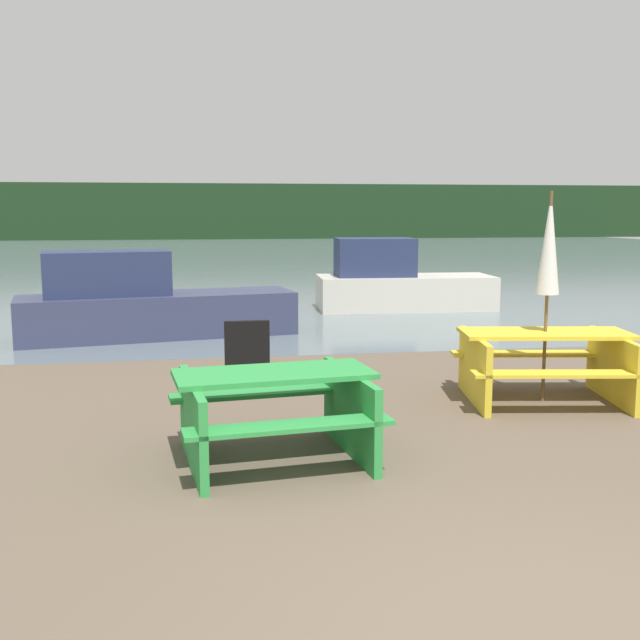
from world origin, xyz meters
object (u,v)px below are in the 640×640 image
at_px(boat, 147,305).
at_px(signboard, 247,351).
at_px(picnic_table_yellow, 544,359).
at_px(umbrella_white, 549,245).
at_px(picnic_table_green, 274,407).
at_px(boat_second, 397,283).

height_order(boat, signboard, boat).
height_order(picnic_table_yellow, boat, boat).
bearing_deg(boat, umbrella_white, -57.97).
xyz_separation_m(picnic_table_green, boat, (-1.44, 6.52, 0.07)).
bearing_deg(signboard, boat, 111.84).
height_order(picnic_table_green, signboard, picnic_table_green).
xyz_separation_m(boat_second, signboard, (-3.60, -6.26, -0.17)).
bearing_deg(boat, picnic_table_green, -87.61).
distance_m(boat_second, signboard, 7.23).
distance_m(umbrella_white, signboard, 3.74).
height_order(umbrella_white, boat, umbrella_white).
height_order(boat_second, signboard, boat_second).
relative_size(umbrella_white, signboard, 3.05).
bearing_deg(picnic_table_green, picnic_table_yellow, 25.20).
bearing_deg(picnic_table_green, boat_second, 68.83).
height_order(umbrella_white, boat_second, umbrella_white).
height_order(picnic_table_yellow, boat_second, boat_second).
bearing_deg(boat_second, signboard, -116.87).
distance_m(umbrella_white, boat, 6.91).
bearing_deg(umbrella_white, signboard, 154.26).
height_order(picnic_table_green, picnic_table_yellow, picnic_table_yellow).
xyz_separation_m(picnic_table_yellow, boat_second, (0.46, 7.78, 0.08)).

